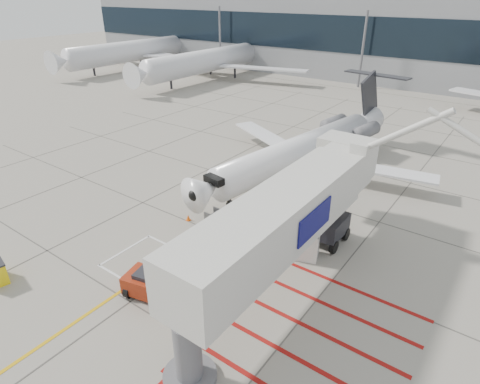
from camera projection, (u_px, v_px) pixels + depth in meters
The scene contains 10 objects.
ground_plane at pixel (182, 265), 24.30m from camera, with size 260.00×260.00×0.00m, color gray.
regional_jet at pixel (286, 140), 33.31m from camera, with size 22.47×28.33×7.42m, color white, non-canonical shape.
jet_bridge at pixel (277, 231), 20.32m from camera, with size 9.47×19.99×8.00m, color silver, non-canonical shape.
pushback_tug at pixel (150, 283), 21.60m from camera, with size 2.69×1.68×1.57m, color #9B270F, non-canonical shape.
baggage_cart at pixel (218, 219), 28.10m from camera, with size 1.71×1.08×1.08m, color slate, non-canonical shape.
ground_power_unit at pixel (299, 242), 24.80m from camera, with size 2.44×1.42×1.93m, color silver, non-canonical shape.
cone_nose at pixel (188, 218), 28.88m from camera, with size 0.33×0.33×0.45m, color #F85B0D.
cone_side at pixel (249, 229), 27.46m from camera, with size 0.39×0.39×0.54m, color orange.
bg_aircraft_a at pixel (140, 36), 83.49m from camera, with size 36.98×41.09×12.33m, color silver, non-canonical shape.
bg_aircraft_b at pixel (215, 45), 73.01m from camera, with size 35.54×39.49×11.85m, color silver, non-canonical shape.
Camera 1 is at (14.43, -13.82, 14.93)m, focal length 30.00 mm.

